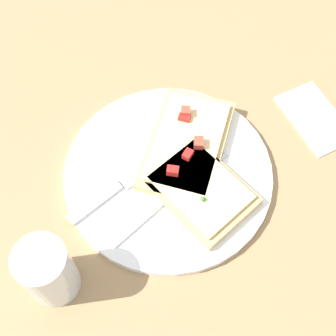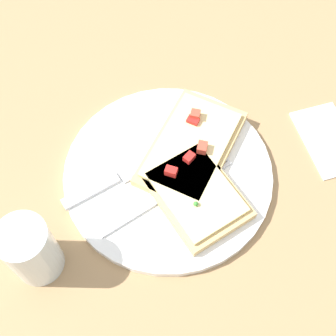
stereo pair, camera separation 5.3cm
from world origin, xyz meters
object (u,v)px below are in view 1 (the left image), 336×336
pizza_slice_main (187,144)px  pizza_slice_corner (200,190)px  knife (125,182)px  drinking_glass (48,271)px  fork (176,188)px  napkin (315,117)px  plate (168,173)px

pizza_slice_main → pizza_slice_corner: 0.07m
knife → drinking_glass: (-0.09, 0.13, 0.04)m
fork → pizza_slice_corner: 0.03m
pizza_slice_corner → napkin: size_ratio=1.31×
drinking_glass → napkin: bearing=-81.6°
napkin → fork: bearing=94.4°
fork → plate: bearing=68.6°
fork → napkin: 0.25m
knife → napkin: 0.31m
knife → pizza_slice_corner: pizza_slice_corner is taller
fork → knife: (0.04, 0.06, 0.00)m
pizza_slice_corner → drinking_glass: drinking_glass is taller
knife → pizza_slice_corner: bearing=-49.7°
fork → pizza_slice_main: 0.07m
plate → fork: fork is taller
knife → drinking_glass: size_ratio=2.18×
knife → pizza_slice_corner: 0.10m
pizza_slice_main → drinking_glass: drinking_glass is taller
knife → pizza_slice_corner: size_ratio=1.37×
drinking_glass → napkin: 0.45m
fork → pizza_slice_corner: bearing=-52.8°
pizza_slice_corner → fork: bearing=-141.3°
plate → pizza_slice_corner: bearing=-153.1°
fork → pizza_slice_corner: size_ratio=1.28×
pizza_slice_corner → drinking_glass: size_ratio=1.59×
pizza_slice_main → pizza_slice_corner: bearing=-150.6°
pizza_slice_corner → plate: bearing=-169.2°
fork → knife: knife is taller
fork → napkin: (0.02, -0.25, -0.01)m
drinking_glass → napkin: (0.06, -0.44, -0.05)m
pizza_slice_main → napkin: pizza_slice_main is taller
knife → pizza_slice_main: pizza_slice_main is taller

